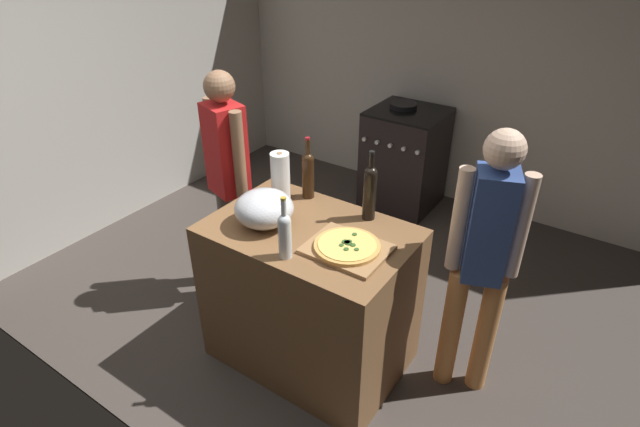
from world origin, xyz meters
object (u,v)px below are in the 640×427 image
Objects in this scene: paper_towel_roll at (280,177)px; wine_bottle_green at (370,190)px; person_in_stripes at (228,173)px; mixing_bowl at (264,209)px; person_in_red at (483,257)px; wine_bottle_amber at (285,233)px; stove at (404,158)px; pizza at (347,246)px; wine_bottle_clear at (308,173)px.

wine_bottle_green reaches higher than paper_towel_roll.
person_in_stripes reaches higher than paper_towel_roll.
person_in_red is at bearing 20.95° from mixing_bowl.
wine_bottle_amber is 0.35× the size of stove.
wine_bottle_amber is at bearing -143.57° from person_in_red.
pizza is 1.04× the size of mixing_bowl.
wine_bottle_clear is 0.40× the size of stove.
person_in_red is (1.25, -1.75, 0.43)m from stove.
wine_bottle_amber is (-0.22, -0.21, 0.11)m from pizza.
person_in_red reaches higher than wine_bottle_amber.
pizza is at bearing -16.13° from person_in_stripes.
paper_towel_roll reaches higher than pizza.
mixing_bowl is 0.28m from paper_towel_roll.
wine_bottle_clear is at bearing -83.83° from stove.
person_in_stripes is at bearing -178.05° from person_in_red.
wine_bottle_green is 1.05m from person_in_stripes.
pizza is at bearing -146.57° from person_in_red.
wine_bottle_clear is at bearing -178.60° from person_in_red.
stove is 0.60× the size of person_in_stripes.
paper_towel_roll is 0.91× the size of wine_bottle_amber.
wine_bottle_green is 1.06× the size of wine_bottle_clear.
stove is at bearing 96.17° from wine_bottle_clear.
person_in_red reaches higher than stove.
mixing_bowl is at bearing -176.14° from pizza.
person_in_red is (1.07, 0.41, -0.13)m from mixing_bowl.
pizza is 0.89× the size of wine_bottle_clear.
person_in_red is (1.67, 0.06, -0.03)m from person_in_stripes.
wine_bottle_clear is 0.62m from wine_bottle_amber.
stove is at bearing 76.70° from person_in_stripes.
mixing_bowl is at bearing -30.37° from person_in_stripes.
paper_towel_roll is (-0.09, 0.26, 0.05)m from mixing_bowl.
stove is at bearing 108.80° from wine_bottle_green.
stove is (-0.45, 2.33, -0.60)m from wine_bottle_amber.
wine_bottle_amber is (0.26, -0.56, -0.02)m from wine_bottle_clear.
mixing_bowl is 0.39m from wine_bottle_clear.
pizza is 0.61m from wine_bottle_clear.
wine_bottle_green is (0.43, 0.37, 0.08)m from mixing_bowl.
paper_towel_roll is 0.19× the size of person_in_red.
wine_bottle_amber reaches higher than stove.
stove is (-0.68, 2.12, -0.50)m from pizza.
stove is at bearing 125.53° from person_in_red.
person_in_stripes is 1.67m from person_in_red.
person_in_stripes is (-0.62, -0.03, -0.16)m from wine_bottle_clear.
paper_towel_roll is 0.53m from wine_bottle_green.
pizza is 0.21× the size of person_in_red.
wine_bottle_green is 1.99m from stove.
person_in_stripes reaches higher than person_in_red.
wine_bottle_green is at bearing 12.30° from paper_towel_roll.
pizza is at bearing -72.30° from stove.
person_in_red reaches higher than pizza.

